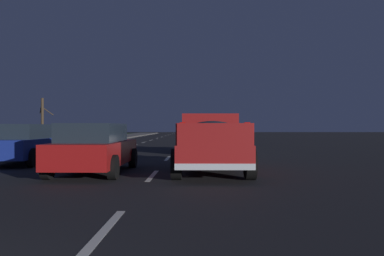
{
  "coord_description": "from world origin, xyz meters",
  "views": [
    {
      "loc": [
        -1.77,
        -3.01,
        1.44
      ],
      "look_at": [
        10.35,
        -2.9,
        1.4
      ],
      "focal_mm": 34.31,
      "sensor_mm": 36.0,
      "label": 1
    }
  ],
  "objects_px": {
    "bare_tree_far": "(42,118)",
    "sedan_white": "(202,139)",
    "pickup_truck": "(210,141)",
    "sedan_red": "(95,148)",
    "sedan_blue": "(25,143)"
  },
  "relations": [
    {
      "from": "sedan_red",
      "to": "sedan_blue",
      "type": "bearing_deg",
      "value": 49.89
    },
    {
      "from": "pickup_truck",
      "to": "bare_tree_far",
      "type": "height_order",
      "value": "bare_tree_far"
    },
    {
      "from": "sedan_red",
      "to": "bare_tree_far",
      "type": "relative_size",
      "value": 0.98
    },
    {
      "from": "pickup_truck",
      "to": "sedan_red",
      "type": "relative_size",
      "value": 1.23
    },
    {
      "from": "bare_tree_far",
      "to": "pickup_truck",
      "type": "bearing_deg",
      "value": -148.3
    },
    {
      "from": "sedan_blue",
      "to": "sedan_red",
      "type": "distance_m",
      "value": 4.68
    },
    {
      "from": "pickup_truck",
      "to": "bare_tree_far",
      "type": "bearing_deg",
      "value": 31.7
    },
    {
      "from": "sedan_white",
      "to": "bare_tree_far",
      "type": "bearing_deg",
      "value": 41.72
    },
    {
      "from": "sedan_blue",
      "to": "sedan_white",
      "type": "bearing_deg",
      "value": -49.86
    },
    {
      "from": "pickup_truck",
      "to": "sedan_blue",
      "type": "relative_size",
      "value": 1.23
    },
    {
      "from": "bare_tree_far",
      "to": "sedan_white",
      "type": "bearing_deg",
      "value": -138.28
    },
    {
      "from": "sedan_blue",
      "to": "bare_tree_far",
      "type": "bearing_deg",
      "value": 21.38
    },
    {
      "from": "bare_tree_far",
      "to": "sedan_red",
      "type": "bearing_deg",
      "value": -154.46
    },
    {
      "from": "sedan_red",
      "to": "sedan_white",
      "type": "distance_m",
      "value": 9.62
    },
    {
      "from": "sedan_red",
      "to": "bare_tree_far",
      "type": "height_order",
      "value": "bare_tree_far"
    }
  ]
}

